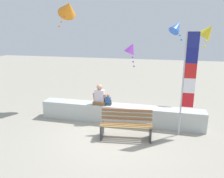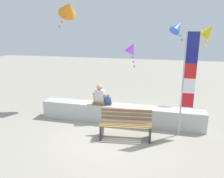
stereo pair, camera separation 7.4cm
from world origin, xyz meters
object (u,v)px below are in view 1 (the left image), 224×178
Objects in this scene: park_bench at (126,125)px; kite_purple at (131,48)px; flag_banner at (187,77)px; person_adult at (100,97)px; kite_orange at (68,8)px; kite_blue at (177,27)px; person_child at (108,101)px; kite_yellow at (208,31)px.

park_bench is 1.59× the size of kite_purple.
person_adult is at bearing 170.93° from flag_banner.
person_adult is 3.90m from kite_orange.
person_child is at bearing -130.11° from kite_blue.
kite_purple reaches higher than person_child.
kite_yellow is at bearing -12.06° from kite_purple.
kite_purple is (0.48, 2.10, 1.74)m from person_child.
person_adult is at bearing -38.39° from kite_orange.
kite_blue is at bearing 68.99° from park_bench.
person_adult is at bearing 138.35° from park_bench.
park_bench is at bearing -50.61° from person_child.
kite_blue is (2.67, 2.78, 2.51)m from person_adult.
kite_purple is at bearing 16.29° from kite_orange.
park_bench is at bearing -111.01° from kite_blue.
flag_banner is at bearing -21.39° from kite_orange.
kite_yellow is 1.69m from kite_blue.
kite_orange is at bearing 146.28° from person_child.
kite_purple is at bearing 77.04° from person_child.
park_bench is 1.81× the size of kite_blue.
person_adult reaches higher than park_bench.
kite_blue reaches higher than flag_banner.
park_bench is at bearing -39.76° from kite_orange.
park_bench is 3.84m from kite_purple.
person_child is 2.91m from flag_banner.
kite_yellow is 0.75× the size of kite_orange.
person_adult is 0.62× the size of kite_orange.
person_child is 0.34× the size of kite_orange.
kite_orange reaches higher than kite_purple.
kite_yellow reaches higher than person_child.
flag_banner is at bearing -49.94° from kite_purple.
kite_purple is (-0.39, 3.15, 2.16)m from park_bench.
park_bench is 4.11× the size of person_child.
flag_banner is (1.77, 0.59, 1.53)m from park_bench.
person_adult is 0.23× the size of flag_banner.
kite_yellow is at bearing 68.97° from flag_banner.
park_bench is 0.51× the size of flag_banner.
kite_orange is 4.66m from kite_blue.
park_bench is 1.43m from person_child.
person_child reaches higher than park_bench.
kite_orange is (-1.72, 1.36, 3.22)m from person_adult.
kite_purple is at bearing 167.94° from kite_yellow.
park_bench is 2.22× the size of person_adult.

